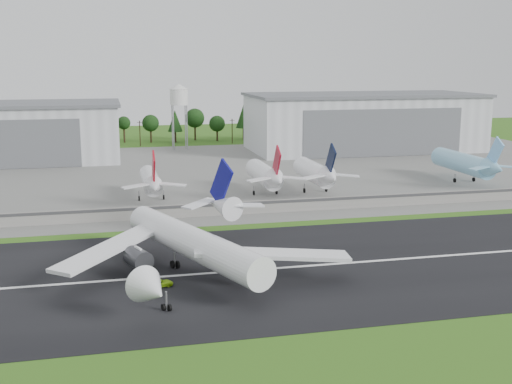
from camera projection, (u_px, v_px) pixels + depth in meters
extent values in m
plane|color=#295C15|center=(324.00, 283.00, 115.27)|extent=(600.00, 600.00, 0.00)
cube|color=black|center=(307.00, 266.00, 124.81)|extent=(320.00, 60.00, 0.10)
cube|color=white|center=(307.00, 266.00, 124.79)|extent=(220.00, 1.00, 0.02)
cube|color=slate|center=(215.00, 173.00, 229.78)|extent=(320.00, 150.00, 0.10)
cube|color=gray|center=(255.00, 207.00, 167.41)|extent=(240.00, 0.50, 3.50)
cube|color=#38383A|center=(256.00, 203.00, 166.87)|extent=(240.00, 0.12, 0.70)
cube|color=silver|center=(363.00, 123.00, 286.96)|extent=(100.00, 45.00, 24.00)
cube|color=#595B60|center=(364.00, 95.00, 284.44)|extent=(102.00, 47.00, 1.20)
cube|color=#595B60|center=(384.00, 133.00, 265.73)|extent=(70.00, 0.30, 19.68)
cylinder|color=#99999E|center=(174.00, 128.00, 285.19)|extent=(0.50, 0.50, 20.00)
cylinder|color=#99999E|center=(185.00, 127.00, 292.24)|extent=(0.50, 0.50, 20.00)
cylinder|color=silver|center=(179.00, 97.00, 286.01)|extent=(8.00, 8.00, 7.00)
cone|color=silver|center=(179.00, 86.00, 285.07)|extent=(8.40, 8.40, 2.40)
cylinder|color=white|center=(193.00, 243.00, 118.65)|extent=(21.66, 43.03, 5.80)
cone|color=white|center=(152.00, 290.00, 94.44)|extent=(7.61, 7.72, 5.80)
cone|color=white|center=(222.00, 205.00, 144.08)|extent=(8.45, 10.40, 5.51)
cube|color=navy|center=(221.00, 183.00, 142.54)|extent=(3.99, 9.05, 11.13)
cube|color=white|center=(272.00, 254.00, 114.67)|extent=(28.42, 8.54, 2.65)
cylinder|color=#333338|center=(241.00, 264.00, 114.35)|extent=(5.56, 6.52, 3.80)
cube|color=white|center=(244.00, 205.00, 142.78)|extent=(9.19, 3.77, 0.98)
cube|color=white|center=(112.00, 247.00, 119.08)|extent=(22.29, 24.90, 2.65)
cylinder|color=#333338|center=(138.00, 259.00, 117.14)|extent=(5.56, 6.52, 3.80)
cube|color=white|center=(200.00, 203.00, 144.25)|extent=(8.97, 8.21, 0.98)
cube|color=#99999E|center=(188.00, 273.00, 115.68)|extent=(20.38, 31.57, 3.20)
cylinder|color=black|center=(175.00, 264.00, 123.29)|extent=(0.93, 1.54, 1.50)
imported|color=#A4E11A|center=(160.00, 283.00, 113.30)|extent=(4.80, 2.63, 1.28)
cylinder|color=silver|center=(150.00, 180.00, 184.90)|extent=(5.07, 24.00, 5.07)
cone|color=silver|center=(154.00, 187.00, 169.91)|extent=(4.82, 7.00, 4.82)
cube|color=#A50C1A|center=(154.00, 169.00, 169.42)|extent=(0.45, 8.59, 10.02)
cylinder|color=#99999E|center=(139.00, 196.00, 183.02)|extent=(0.32, 0.32, 3.00)
cylinder|color=#99999E|center=(164.00, 195.00, 184.57)|extent=(0.32, 0.32, 3.00)
cylinder|color=black|center=(139.00, 198.00, 183.16)|extent=(0.40, 1.40, 1.40)
cylinder|color=white|center=(264.00, 174.00, 192.28)|extent=(5.90, 24.00, 5.90)
cone|color=white|center=(277.00, 180.00, 177.29)|extent=(5.60, 7.00, 5.60)
cube|color=maroon|center=(277.00, 163.00, 176.80)|extent=(0.45, 8.59, 10.02)
cylinder|color=#99999E|center=(254.00, 191.00, 190.49)|extent=(0.32, 0.32, 3.00)
cylinder|color=#99999E|center=(277.00, 190.00, 192.04)|extent=(0.32, 0.32, 3.00)
cylinder|color=black|center=(254.00, 193.00, 190.63)|extent=(0.40, 1.40, 1.40)
cylinder|color=white|center=(314.00, 172.00, 195.75)|extent=(6.05, 24.00, 6.05)
cone|color=white|center=(331.00, 178.00, 180.75)|extent=(5.75, 7.00, 5.75)
cube|color=black|center=(331.00, 160.00, 180.27)|extent=(0.45, 8.59, 10.02)
cylinder|color=#99999E|center=(304.00, 188.00, 193.97)|extent=(0.32, 0.32, 3.00)
cylinder|color=#99999E|center=(326.00, 187.00, 195.52)|extent=(0.32, 0.32, 3.00)
cylinder|color=black|center=(304.00, 190.00, 194.11)|extent=(0.40, 1.40, 1.40)
cylinder|color=#84C3E5|center=(462.00, 163.00, 212.28)|extent=(6.52, 30.00, 6.52)
cone|color=#84C3E5|center=(495.00, 169.00, 194.42)|extent=(6.20, 7.00, 6.20)
cube|color=#7CC0FF|center=(495.00, 153.00, 193.94)|extent=(0.45, 8.59, 10.02)
cylinder|color=#99999E|center=(455.00, 178.00, 210.55)|extent=(0.32, 0.32, 3.00)
cylinder|color=#99999E|center=(474.00, 177.00, 212.10)|extent=(0.32, 0.32, 3.00)
cylinder|color=black|center=(455.00, 180.00, 210.69)|extent=(0.40, 1.40, 1.40)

